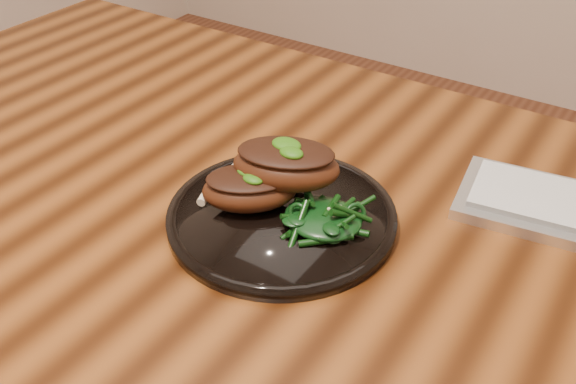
{
  "coord_description": "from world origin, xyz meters",
  "views": [
    {
      "loc": [
        0.24,
        -0.46,
        1.18
      ],
      "look_at": [
        -0.07,
        0.01,
        0.78
      ],
      "focal_mm": 40.0,
      "sensor_mm": 36.0,
      "label": 1
    }
  ],
  "objects_px": {
    "desk": "(333,298)",
    "plate": "(282,216)",
    "lamb_chop_front": "(249,188)",
    "greens_heap": "(323,214)"
  },
  "relations": [
    {
      "from": "lamb_chop_front",
      "to": "greens_heap",
      "type": "xyz_separation_m",
      "value": [
        0.08,
        0.01,
        -0.01
      ]
    },
    {
      "from": "plate",
      "to": "greens_heap",
      "type": "height_order",
      "value": "greens_heap"
    },
    {
      "from": "plate",
      "to": "greens_heap",
      "type": "xyz_separation_m",
      "value": [
        0.05,
        0.0,
        0.02
      ]
    },
    {
      "from": "desk",
      "to": "lamb_chop_front",
      "type": "bearing_deg",
      "value": -173.0
    },
    {
      "from": "desk",
      "to": "plate",
      "type": "relative_size",
      "value": 6.45
    },
    {
      "from": "desk",
      "to": "plate",
      "type": "bearing_deg",
      "value": -176.95
    },
    {
      "from": "lamb_chop_front",
      "to": "plate",
      "type": "bearing_deg",
      "value": 14.11
    },
    {
      "from": "lamb_chop_front",
      "to": "greens_heap",
      "type": "distance_m",
      "value": 0.09
    },
    {
      "from": "desk",
      "to": "greens_heap",
      "type": "distance_m",
      "value": 0.11
    },
    {
      "from": "plate",
      "to": "lamb_chop_front",
      "type": "height_order",
      "value": "lamb_chop_front"
    }
  ]
}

